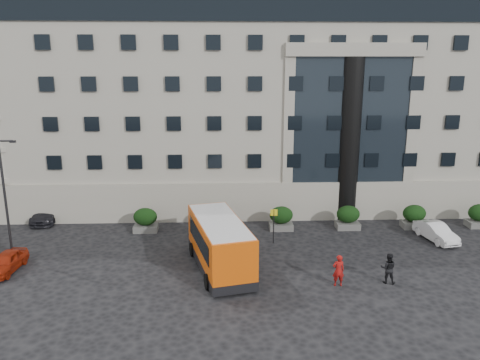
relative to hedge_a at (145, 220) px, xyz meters
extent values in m
plane|color=black|center=(4.00, -7.80, -0.93)|extent=(120.00, 120.00, 0.00)
cube|color=#A29E8F|center=(10.00, 14.20, 8.07)|extent=(44.00, 24.00, 18.00)
cylinder|color=black|center=(16.00, 2.50, 5.57)|extent=(1.80, 1.80, 13.00)
cube|color=#7D5F49|center=(-23.00, 30.20, 10.07)|extent=(13.00, 13.00, 22.00)
cube|color=#5B5B58|center=(0.00, 0.00, -0.68)|extent=(1.80, 1.20, 0.50)
ellipsoid|color=black|center=(0.00, 0.00, 0.24)|extent=(1.80, 1.26, 1.34)
cube|color=#5B5B58|center=(5.20, 0.00, -0.68)|extent=(1.80, 1.20, 0.50)
ellipsoid|color=black|center=(5.20, 0.00, 0.24)|extent=(1.80, 1.26, 1.34)
cube|color=#5B5B58|center=(10.40, 0.00, -0.68)|extent=(1.80, 1.20, 0.50)
ellipsoid|color=black|center=(10.40, 0.00, 0.24)|extent=(1.80, 1.26, 1.34)
cube|color=#5B5B58|center=(15.60, 0.00, -0.68)|extent=(1.80, 1.20, 0.50)
ellipsoid|color=black|center=(15.60, 0.00, 0.24)|extent=(1.80, 1.26, 1.34)
cube|color=#5B5B58|center=(20.80, 0.00, -0.68)|extent=(1.80, 1.20, 0.50)
ellipsoid|color=black|center=(20.80, 0.00, 0.24)|extent=(1.80, 1.26, 1.34)
cube|color=#5B5B58|center=(26.00, 0.00, -0.68)|extent=(1.80, 1.20, 0.50)
ellipsoid|color=black|center=(26.00, 0.00, 0.24)|extent=(1.80, 1.26, 1.34)
cylinder|color=#262628|center=(-8.00, -4.80, 3.07)|extent=(0.16, 0.16, 8.00)
cylinder|color=#262628|center=(-7.55, -4.80, 6.92)|extent=(0.90, 0.12, 0.12)
cube|color=black|center=(-7.10, -4.80, 6.87)|extent=(0.35, 0.18, 0.14)
cylinder|color=#262628|center=(9.50, -2.80, 0.32)|extent=(0.08, 0.08, 2.50)
cube|color=yellow|center=(9.50, -2.80, 1.37)|extent=(0.50, 0.06, 0.45)
cube|color=#E1520A|center=(5.69, -6.90, 0.92)|extent=(4.32, 8.02, 2.61)
cube|color=black|center=(5.69, -6.90, -0.48)|extent=(4.37, 8.06, 0.55)
cube|color=black|center=(5.69, -6.90, 1.19)|extent=(3.99, 6.40, 1.14)
cube|color=silver|center=(5.69, -6.90, 2.18)|extent=(4.10, 7.61, 0.18)
cylinder|color=black|center=(4.99, -9.58, -0.48)|extent=(0.48, 0.94, 0.90)
cylinder|color=black|center=(7.53, -8.97, -0.48)|extent=(0.48, 0.94, 0.90)
cylinder|color=black|center=(3.85, -4.84, -0.48)|extent=(0.48, 0.94, 0.90)
cylinder|color=black|center=(6.39, -4.23, -0.48)|extent=(0.48, 0.94, 0.90)
cube|color=maroon|center=(-8.23, 7.29, 0.50)|extent=(2.89, 3.75, 2.31)
cube|color=maroon|center=(-7.63, 4.97, 0.13)|extent=(2.33, 1.94, 1.57)
cube|color=black|center=(-7.47, 4.35, 0.45)|extent=(1.73, 0.56, 0.74)
cylinder|color=black|center=(-8.63, 4.81, -0.54)|extent=(0.43, 0.81, 0.77)
cylinder|color=black|center=(-6.67, 5.32, -0.54)|extent=(0.43, 0.81, 0.77)
cylinder|color=black|center=(-9.40, 7.75, -0.54)|extent=(0.43, 0.81, 0.77)
cylinder|color=black|center=(-7.43, 8.26, -0.54)|extent=(0.43, 0.81, 0.77)
imported|color=#9A210B|center=(-7.50, -6.76, -0.32)|extent=(1.70, 3.67, 1.22)
imported|color=black|center=(-8.47, 2.84, -0.27)|extent=(2.21, 4.66, 1.31)
imported|color=black|center=(-7.50, 8.20, -0.30)|extent=(2.70, 4.75, 1.25)
imported|color=white|center=(21.34, -2.69, -0.29)|extent=(2.13, 4.08, 1.28)
imported|color=#A01210|center=(12.53, -9.46, 0.02)|extent=(0.71, 0.48, 1.90)
imported|color=black|center=(15.52, -9.22, -0.01)|extent=(1.06, 0.93, 1.84)
imported|color=black|center=(7.15, -9.29, -0.15)|extent=(1.06, 0.67, 1.57)
camera|label=1|loc=(5.90, -34.02, 11.68)|focal=35.00mm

